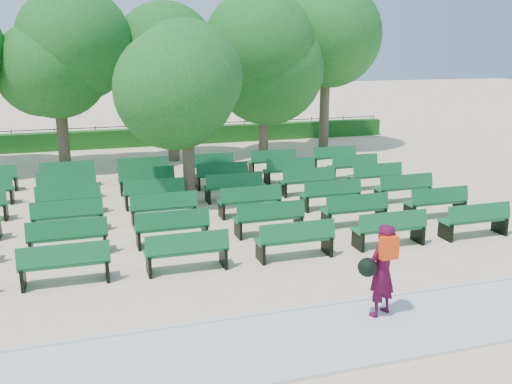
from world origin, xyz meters
TOP-DOWN VIEW (x-y plane):
  - ground at (0.00, 0.00)m, footprint 120.00×120.00m
  - paving at (0.00, -7.40)m, footprint 30.00×2.20m
  - curb at (0.00, -6.25)m, footprint 30.00×0.12m
  - hedge at (0.00, 14.00)m, footprint 26.00×0.70m
  - fence at (0.00, 14.40)m, footprint 26.00×0.10m
  - tree_line at (0.00, 10.00)m, footprint 21.80×6.80m
  - bench_array at (-0.28, 1.28)m, footprint 1.95×0.65m
  - tree_among at (-0.41, 2.40)m, footprint 4.12×4.12m
  - person at (1.48, -6.93)m, footprint 0.92×0.67m

SIDE VIEW (x-z plane):
  - ground at x=0.00m, z-range 0.00..0.00m
  - fence at x=0.00m, z-range -0.51..0.51m
  - tree_line at x=0.00m, z-range -3.52..3.52m
  - paving at x=0.00m, z-range 0.00..0.06m
  - curb at x=0.00m, z-range 0.00..0.10m
  - bench_array at x=-0.28m, z-range -0.51..0.71m
  - hedge at x=0.00m, z-range 0.00..0.90m
  - person at x=1.48m, z-range 0.09..1.92m
  - tree_among at x=-0.41m, z-range 1.00..6.75m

